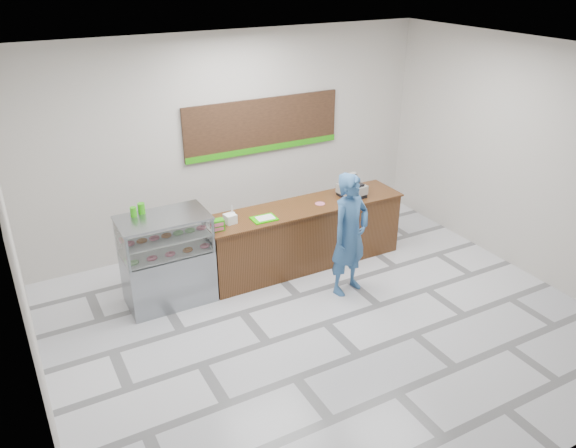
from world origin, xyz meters
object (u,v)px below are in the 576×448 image
sales_counter (304,235)px  cash_register (352,189)px  display_case (167,259)px  serving_tray (264,219)px  customer (350,234)px

sales_counter → cash_register: 1.06m
cash_register → display_case: bearing=172.6°
sales_counter → cash_register: cash_register is taller
cash_register → serving_tray: cash_register is taller
cash_register → customer: 1.17m
serving_tray → display_case: bearing=176.1°
sales_counter → cash_register: size_ratio=7.82×
serving_tray → customer: size_ratio=0.20×
customer → sales_counter: bearing=86.9°
cash_register → serving_tray: size_ratio=1.12×
serving_tray → customer: 1.27m
sales_counter → display_case: display_case is taller
display_case → customer: (2.40, -0.97, 0.24)m
display_case → serving_tray: bearing=-5.7°
display_case → serving_tray: 1.50m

